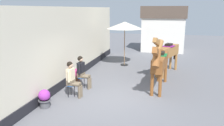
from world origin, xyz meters
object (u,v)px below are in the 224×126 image
at_px(seated_visitor_near, 72,77).
at_px(flower_planter_far, 76,75).
at_px(seated_visitor_far, 82,70).
at_px(saddled_horse_near, 160,62).
at_px(flower_planter_near, 44,98).
at_px(cafe_parasol, 125,26).
at_px(saddled_horse_far, 167,52).

distance_m(seated_visitor_near, flower_planter_far, 1.85).
relative_size(seated_visitor_near, seated_visitor_far, 1.00).
bearing_deg(seated_visitor_far, flower_planter_far, 130.56).
height_order(saddled_horse_near, flower_planter_far, saddled_horse_near).
bearing_deg(flower_planter_near, cafe_parasol, 77.29).
bearing_deg(saddled_horse_near, seated_visitor_near, -152.17).
distance_m(seated_visitor_far, flower_planter_near, 2.30).
relative_size(seated_visitor_near, saddled_horse_near, 0.46).
relative_size(saddled_horse_far, flower_planter_far, 4.48).
bearing_deg(seated_visitor_near, flower_planter_near, -115.08).
bearing_deg(seated_visitor_far, cafe_parasol, 77.85).
bearing_deg(seated_visitor_far, saddled_horse_far, 42.39).
relative_size(flower_planter_near, cafe_parasol, 0.25).
height_order(seated_visitor_near, flower_planter_near, seated_visitor_near).
xyz_separation_m(seated_visitor_far, saddled_horse_far, (3.40, 3.10, 0.38)).
bearing_deg(flower_planter_far, saddled_horse_near, -0.54).
xyz_separation_m(seated_visitor_near, saddled_horse_near, (3.16, 1.67, 0.38)).
height_order(saddled_horse_far, flower_planter_far, saddled_horse_far).
bearing_deg(flower_planter_near, flower_planter_far, 90.54).
bearing_deg(cafe_parasol, flower_planter_far, -112.05).
height_order(saddled_horse_near, flower_planter_near, saddled_horse_near).
height_order(flower_planter_far, cafe_parasol, cafe_parasol).
bearing_deg(seated_visitor_near, cafe_parasol, 80.11).
relative_size(saddled_horse_far, flower_planter_near, 4.48).
bearing_deg(saddled_horse_near, cafe_parasol, 120.37).
distance_m(saddled_horse_near, saddled_horse_far, 2.49).
bearing_deg(saddled_horse_far, flower_planter_far, -148.41).
height_order(seated_visitor_near, saddled_horse_far, saddled_horse_far).
height_order(flower_planter_near, cafe_parasol, cafe_parasol).
height_order(seated_visitor_near, saddled_horse_near, saddled_horse_near).
bearing_deg(cafe_parasol, flower_planter_near, -102.71).
xyz_separation_m(seated_visitor_far, flower_planter_far, (-0.57, 0.66, -0.44)).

